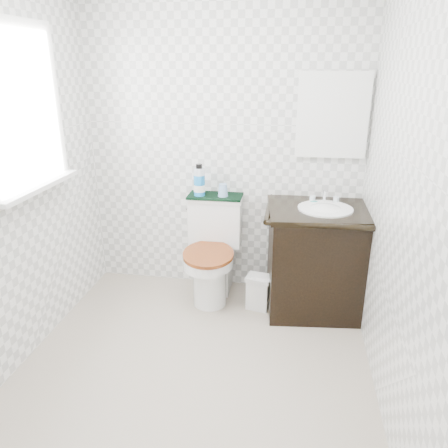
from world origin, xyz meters
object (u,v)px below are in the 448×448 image
(toilet, at_px, (213,255))
(vanity, at_px, (317,256))
(trash_bin, at_px, (259,292))
(mouthwash_bottle, at_px, (199,181))
(cup, at_px, (223,190))

(toilet, bearing_deg, vanity, -4.48)
(trash_bin, bearing_deg, mouthwash_bottle, 154.40)
(toilet, height_order, mouthwash_bottle, mouthwash_bottle)
(vanity, distance_m, cup, 0.89)
(vanity, relative_size, mouthwash_bottle, 3.66)
(trash_bin, height_order, mouthwash_bottle, mouthwash_bottle)
(trash_bin, xyz_separation_m, cup, (-0.32, 0.25, 0.74))
(trash_bin, relative_size, mouthwash_bottle, 1.09)
(vanity, distance_m, trash_bin, 0.53)
(trash_bin, distance_m, mouthwash_bottle, 0.98)
(vanity, distance_m, mouthwash_bottle, 1.08)
(trash_bin, relative_size, cup, 2.74)
(vanity, xyz_separation_m, cup, (-0.75, 0.16, 0.44))
(toilet, relative_size, trash_bin, 2.97)
(toilet, distance_m, vanity, 0.82)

